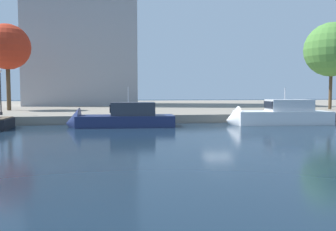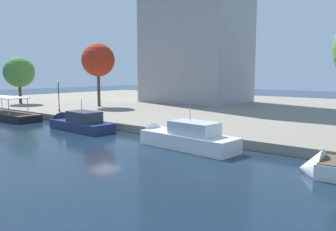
% 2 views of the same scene
% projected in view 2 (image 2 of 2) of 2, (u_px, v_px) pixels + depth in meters
% --- Properties ---
extents(ground_plane, '(220.00, 220.00, 0.00)m').
position_uv_depth(ground_plane, '(104.00, 143.00, 32.04)').
color(ground_plane, '#142333').
extents(dock_promenade, '(120.00, 55.00, 0.84)m').
position_uv_depth(dock_promenade, '(256.00, 109.00, 57.67)').
color(dock_promenade, gray).
rests_on(dock_promenade, ground_plane).
extents(tour_boat_0, '(14.57, 3.53, 4.42)m').
position_uv_depth(tour_boat_0, '(1.00, 115.00, 49.66)').
color(tour_boat_0, black).
rests_on(tour_boat_0, ground_plane).
extents(motor_yacht_1, '(9.83, 3.55, 4.68)m').
position_uv_depth(motor_yacht_1, '(78.00, 124.00, 39.64)').
color(motor_yacht_1, navy).
rests_on(motor_yacht_1, ground_plane).
extents(motor_yacht_2, '(10.26, 3.70, 4.54)m').
position_uv_depth(motor_yacht_2, '(183.00, 140.00, 30.08)').
color(motor_yacht_2, white).
rests_on(motor_yacht_2, ground_plane).
extents(lamp_post, '(0.39, 0.39, 4.58)m').
position_uv_depth(lamp_post, '(59.00, 93.00, 50.51)').
color(lamp_post, black).
rests_on(lamp_post, dock_promenade).
extents(tree_0, '(5.58, 5.72, 10.63)m').
position_uv_depth(tree_0, '(100.00, 61.00, 58.02)').
color(tree_0, '#4C3823').
rests_on(tree_0, dock_promenade).
extents(tree_1, '(5.60, 5.60, 8.62)m').
position_uv_depth(tree_1, '(19.00, 72.00, 63.46)').
color(tree_1, '#4C3823').
rests_on(tree_1, dock_promenade).
extents(office_tower, '(18.12, 14.08, 40.58)m').
position_uv_depth(office_tower, '(197.00, 1.00, 65.51)').
color(office_tower, '#939399').
rests_on(office_tower, dock_promenade).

